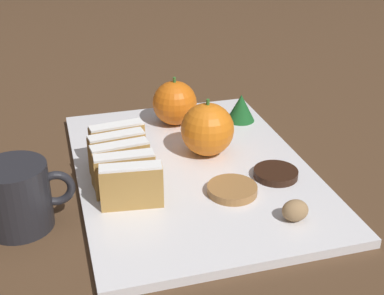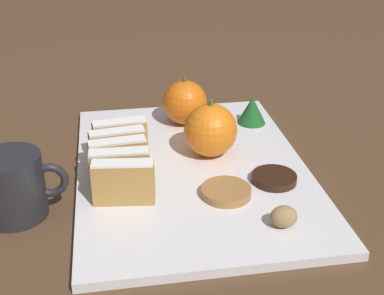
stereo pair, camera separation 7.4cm
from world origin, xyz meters
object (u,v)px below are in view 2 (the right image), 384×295
Objects in this scene: chocolate_cookie at (274,178)px; coffee_mug at (13,186)px; orange_near at (185,102)px; orange_far at (211,130)px; walnut at (284,217)px.

coffee_mug is at bearing -178.83° from chocolate_cookie.
orange_near is at bearing 41.27° from coffee_mug.
orange_near is at bearing 113.12° from chocolate_cookie.
orange_near reaches higher than chocolate_cookie.
orange_far is 0.20m from walnut.
orange_near is 0.12m from orange_far.
coffee_mug is (-0.32, 0.09, 0.02)m from walnut.
chocolate_cookie is 0.56× the size of coffee_mug.
orange_far is 0.79× the size of coffee_mug.
orange_near is 0.32m from walnut.
orange_far is 1.41× the size of chocolate_cookie.
orange_far is 0.12m from chocolate_cookie.
chocolate_cookie is at bearing 78.74° from walnut.
walnut is at bearing -77.44° from orange_near.
orange_near is 0.23m from chocolate_cookie.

